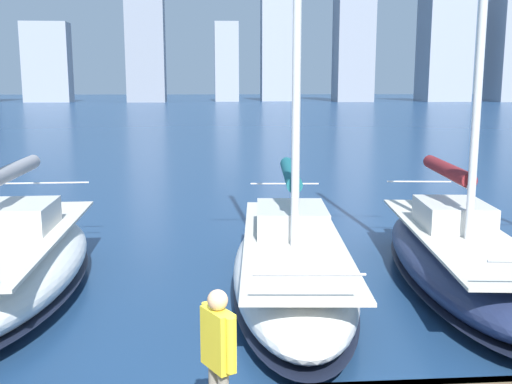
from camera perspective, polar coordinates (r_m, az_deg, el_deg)
city_skyline at (r=165.53m, az=-1.43°, el=14.92°), size 167.15×19.16×52.23m
sailboat_maroon at (r=13.58m, az=18.62°, el=-5.71°), size 3.20×8.49×11.42m
sailboat_teal at (r=12.54m, az=3.48°, el=-6.58°), size 3.12×8.81×11.21m
sailboat_grey at (r=13.30m, az=-22.77°, el=-6.25°), size 3.08×7.91×9.79m
person_yellow_shirt at (r=6.48m, az=-3.62°, el=-14.70°), size 0.37×0.53×1.63m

